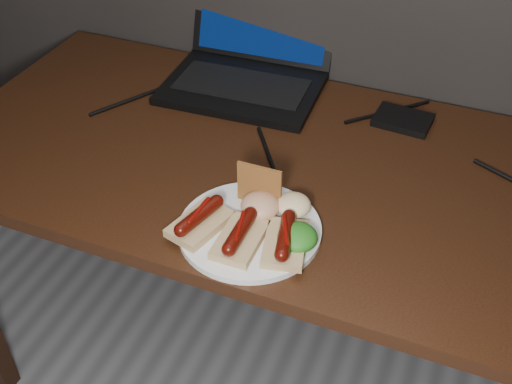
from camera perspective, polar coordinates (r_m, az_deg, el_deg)
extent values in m
cube|color=#361B0D|center=(1.33, 1.18, 2.50)|extent=(1.40, 0.70, 0.03)
cube|color=#361B0D|center=(2.03, -13.21, 2.94)|extent=(0.05, 0.05, 0.72)
cube|color=black|center=(1.54, -1.27, 9.22)|extent=(0.37, 0.27, 0.02)
cube|color=black|center=(1.53, -1.27, 9.56)|extent=(0.31, 0.15, 0.00)
cube|color=black|center=(1.62, 0.79, 15.78)|extent=(0.36, 0.11, 0.23)
cube|color=navy|center=(1.62, 0.79, 15.78)|extent=(0.33, 0.09, 0.20)
cube|color=black|center=(1.46, 12.92, 6.27)|extent=(0.13, 0.10, 0.02)
cylinder|color=black|center=(1.33, 1.02, 3.53)|extent=(0.11, 0.15, 0.01)
cylinder|color=black|center=(1.49, 11.61, 6.99)|extent=(0.16, 0.16, 0.01)
cylinder|color=black|center=(1.36, 21.25, 1.31)|extent=(0.13, 0.07, 0.01)
cylinder|color=black|center=(1.53, -11.25, 7.98)|extent=(0.11, 0.18, 0.01)
cylinder|color=silver|center=(1.15, -0.56, -3.35)|extent=(0.28, 0.28, 0.01)
cube|color=#D4BE7C|center=(1.14, -5.01, -2.85)|extent=(0.10, 0.13, 0.02)
cylinder|color=#540F05|center=(1.13, -5.07, -2.08)|extent=(0.05, 0.10, 0.02)
sphere|color=#540F05|center=(1.10, -6.70, -3.39)|extent=(0.02, 0.02, 0.02)
sphere|color=#540F05|center=(1.15, -3.51, -0.84)|extent=(0.02, 0.02, 0.02)
cylinder|color=#5D0804|center=(1.12, -5.10, -1.61)|extent=(0.01, 0.07, 0.01)
cube|color=#D4BE7C|center=(1.11, -1.42, -4.26)|extent=(0.07, 0.12, 0.02)
cylinder|color=#540F05|center=(1.09, -1.44, -3.49)|extent=(0.03, 0.10, 0.02)
sphere|color=#540F05|center=(1.06, -2.44, -5.12)|extent=(0.02, 0.02, 0.02)
sphere|color=#540F05|center=(1.13, -0.50, -1.95)|extent=(0.02, 0.02, 0.02)
cylinder|color=#5D0804|center=(1.09, -1.45, -3.01)|extent=(0.02, 0.07, 0.01)
cube|color=#D4BE7C|center=(1.10, 2.60, -4.63)|extent=(0.09, 0.13, 0.02)
cylinder|color=#540F05|center=(1.09, 2.63, -3.85)|extent=(0.05, 0.10, 0.02)
sphere|color=#540F05|center=(1.05, 2.30, -5.61)|extent=(0.03, 0.02, 0.02)
sphere|color=#540F05|center=(1.12, 2.93, -2.20)|extent=(0.02, 0.02, 0.02)
cylinder|color=#5D0804|center=(1.08, 2.65, -3.37)|extent=(0.04, 0.07, 0.01)
cube|color=#A6692D|center=(1.16, 0.30, 0.60)|extent=(0.08, 0.01, 0.08)
ellipsoid|color=#155210|center=(1.10, 3.71, -4.03)|extent=(0.07, 0.07, 0.04)
ellipsoid|color=#9C1A0F|center=(1.16, 0.39, -1.21)|extent=(0.07, 0.07, 0.04)
ellipsoid|color=beige|center=(1.16, 3.34, -1.16)|extent=(0.06, 0.06, 0.04)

